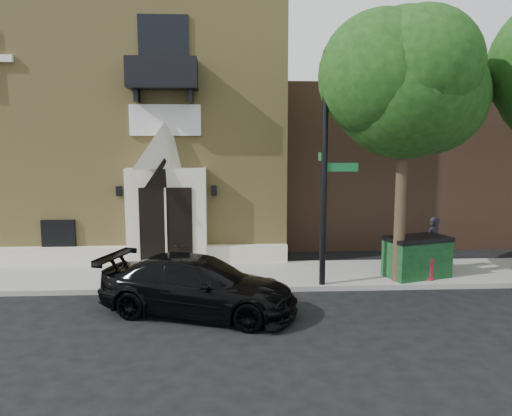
{
  "coord_description": "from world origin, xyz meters",
  "views": [
    {
      "loc": [
        1.07,
        -13.59,
        4.29
      ],
      "look_at": [
        1.9,
        2.0,
        2.13
      ],
      "focal_mm": 35.0,
      "sensor_mm": 36.0,
      "label": 1
    }
  ],
  "objects_px": {
    "street_sign": "(325,170)",
    "pedestrian_near": "(432,243)",
    "dumpster": "(417,256)",
    "fire_hydrant": "(429,268)",
    "black_sedan": "(198,286)"
  },
  "relations": [
    {
      "from": "fire_hydrant",
      "to": "pedestrian_near",
      "type": "bearing_deg",
      "value": 65.03
    },
    {
      "from": "dumpster",
      "to": "pedestrian_near",
      "type": "bearing_deg",
      "value": 27.79
    },
    {
      "from": "black_sedan",
      "to": "pedestrian_near",
      "type": "bearing_deg",
      "value": -46.93
    },
    {
      "from": "black_sedan",
      "to": "pedestrian_near",
      "type": "distance_m",
      "value": 7.94
    },
    {
      "from": "black_sedan",
      "to": "fire_hydrant",
      "type": "height_order",
      "value": "black_sedan"
    },
    {
      "from": "fire_hydrant",
      "to": "black_sedan",
      "type": "bearing_deg",
      "value": -162.19
    },
    {
      "from": "black_sedan",
      "to": "dumpster",
      "type": "xyz_separation_m",
      "value": [
        6.43,
        2.5,
        0.06
      ]
    },
    {
      "from": "black_sedan",
      "to": "fire_hydrant",
      "type": "xyz_separation_m",
      "value": [
        6.69,
        2.15,
        -0.21
      ]
    },
    {
      "from": "dumpster",
      "to": "pedestrian_near",
      "type": "relative_size",
      "value": 1.24
    },
    {
      "from": "street_sign",
      "to": "pedestrian_near",
      "type": "bearing_deg",
      "value": 22.06
    },
    {
      "from": "fire_hydrant",
      "to": "pedestrian_near",
      "type": "distance_m",
      "value": 1.36
    },
    {
      "from": "dumpster",
      "to": "black_sedan",
      "type": "bearing_deg",
      "value": -176.34
    },
    {
      "from": "fire_hydrant",
      "to": "pedestrian_near",
      "type": "relative_size",
      "value": 0.42
    },
    {
      "from": "pedestrian_near",
      "to": "dumpster",
      "type": "bearing_deg",
      "value": 13.14
    },
    {
      "from": "fire_hydrant",
      "to": "street_sign",
      "type": "bearing_deg",
      "value": -174.86
    }
  ]
}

